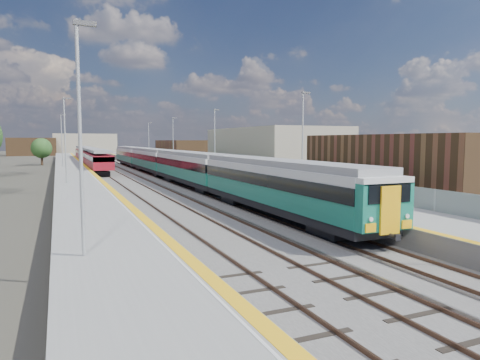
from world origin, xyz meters
TOP-DOWN VIEW (x-y plane):
  - ground at (0.00, 50.00)m, footprint 320.00×320.00m
  - ballast_bed at (-2.25, 52.50)m, footprint 10.50×155.00m
  - tracks at (-1.65, 54.18)m, footprint 8.96×160.00m
  - platform_right at (5.28, 52.49)m, footprint 4.70×155.00m
  - platform_left at (-9.05, 52.49)m, footprint 4.30×155.00m
  - buildings at (-18.12, 138.60)m, footprint 72.00×185.50m
  - green_train at (1.50, 44.87)m, footprint 2.73×75.94m
  - red_train at (-5.50, 76.41)m, footprint 2.66×53.93m
  - tree_c at (-13.60, 84.13)m, footprint 3.84×3.84m
  - tree_d at (22.61, 72.93)m, footprint 4.29×4.29m

SIDE VIEW (x-z plane):
  - ground at x=0.00m, z-range 0.00..0.00m
  - ballast_bed at x=-2.25m, z-range 0.00..0.06m
  - tracks at x=-1.65m, z-range 0.02..0.19m
  - platform_left at x=-9.05m, z-range -3.74..4.78m
  - platform_right at x=5.28m, z-range -3.72..4.80m
  - red_train at x=-5.50m, z-range 0.31..3.66m
  - green_train at x=1.50m, z-range 0.61..3.61m
  - tree_c at x=-13.60m, z-range 0.67..5.87m
  - tree_d at x=22.61m, z-range 0.75..6.56m
  - buildings at x=-18.12m, z-range -9.30..30.70m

